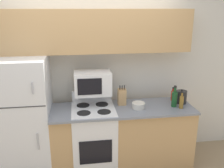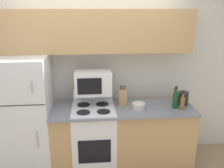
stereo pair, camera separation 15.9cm
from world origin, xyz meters
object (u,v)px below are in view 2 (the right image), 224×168
object	(u,v)px
stove	(94,137)
microwave	(93,83)
bottle_hot_sauce	(174,96)
bottle_wine_green	(175,100)
knife_block	(122,97)
bowl	(139,106)
bottle_vinegar	(182,103)
refrigerator	(24,116)
kettle	(183,98)

from	to	relation	value
stove	microwave	bearing A→B (deg)	86.53
bottle_hot_sauce	bottle_wine_green	xyz separation A→B (m)	(-0.07, -0.23, 0.04)
knife_block	bottle_wine_green	distance (m)	0.72
bowl	bottle_vinegar	size ratio (longest dim) A/B	0.75
stove	bowl	world-z (taller)	stove
stove	bottle_hot_sauce	bearing A→B (deg)	8.21
bottle_vinegar	bottle_hot_sauce	size ratio (longest dim) A/B	1.20
refrigerator	microwave	world-z (taller)	refrigerator
stove	kettle	xyz separation A→B (m)	(1.26, 0.05, 0.52)
bottle_hot_sauce	kettle	distance (m)	0.15
bottle_hot_sauce	stove	bearing A→B (deg)	-171.79
bottle_vinegar	bottle_hot_sauce	xyz separation A→B (m)	(-0.01, 0.30, -0.02)
knife_block	bottle_hot_sauce	size ratio (longest dim) A/B	1.42
bottle_wine_green	bottle_vinegar	bearing A→B (deg)	-43.71
bowl	kettle	distance (m)	0.66
microwave	kettle	distance (m)	1.28
refrigerator	bottle_hot_sauce	distance (m)	2.13
microwave	bottle_hot_sauce	distance (m)	1.20
kettle	microwave	bearing A→B (deg)	176.34
refrigerator	bowl	size ratio (longest dim) A/B	9.06
stove	knife_block	xyz separation A→B (m)	(0.41, 0.12, 0.55)
knife_block	kettle	world-z (taller)	knife_block
bottle_wine_green	kettle	bearing A→B (deg)	36.58
stove	knife_block	bearing A→B (deg)	16.05
microwave	knife_block	distance (m)	0.46
kettle	bottle_wine_green	bearing A→B (deg)	-143.42
knife_block	stove	bearing A→B (deg)	-163.95
bowl	kettle	bearing A→B (deg)	9.40
microwave	kettle	xyz separation A→B (m)	(1.25, -0.08, -0.24)
bottle_wine_green	kettle	distance (m)	0.19
bottle_vinegar	kettle	bearing A→B (deg)	67.46
kettle	stove	bearing A→B (deg)	-177.73
bottle_vinegar	kettle	xyz separation A→B (m)	(0.07, 0.18, -0.00)
stove	bottle_hot_sauce	xyz separation A→B (m)	(1.18, 0.17, 0.51)
bottle_hot_sauce	kettle	size ratio (longest dim) A/B	0.97
bottle_hot_sauce	bottle_wine_green	world-z (taller)	bottle_wine_green
stove	bowl	size ratio (longest dim) A/B	5.99
bowl	bottle_vinegar	world-z (taller)	bottle_vinegar
bottle_wine_green	knife_block	bearing A→B (deg)	165.65
microwave	refrigerator	bearing A→B (deg)	-176.26
microwave	bottle_hot_sauce	bearing A→B (deg)	1.96
stove	microwave	distance (m)	0.77
bowl	microwave	bearing A→B (deg)	162.63
refrigerator	bottle_hot_sauce	xyz separation A→B (m)	(2.12, 0.10, 0.17)
refrigerator	bottle_hot_sauce	world-z (taller)	refrigerator
bottle_hot_sauce	kettle	world-z (taller)	kettle
refrigerator	knife_block	world-z (taller)	refrigerator
stove	knife_block	world-z (taller)	knife_block
stove	bottle_wine_green	size ratio (longest dim) A/B	3.58
microwave	bottle_hot_sauce	size ratio (longest dim) A/B	2.46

